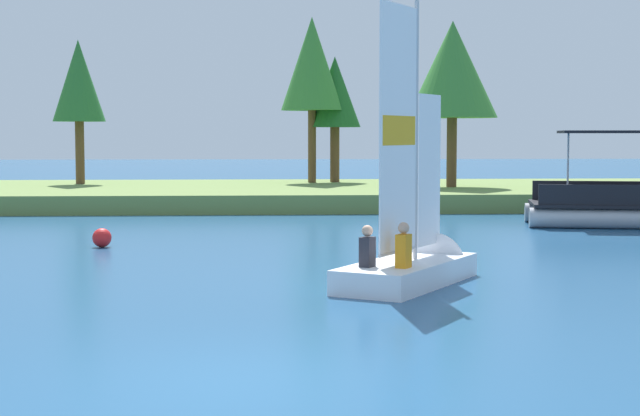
{
  "coord_description": "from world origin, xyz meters",
  "views": [
    {
      "loc": [
        0.25,
        -10.91,
        2.75
      ],
      "look_at": [
        1.43,
        9.9,
        1.2
      ],
      "focal_mm": 55.47,
      "sensor_mm": 36.0,
      "label": 1
    }
  ],
  "objects_px": {
    "shoreline_tree_centre": "(335,93)",
    "pontoon_boat": "(628,203)",
    "wooden_dock": "(613,213)",
    "shoreline_tree_midright": "(452,70)",
    "sailboat": "(420,257)",
    "shoreline_tree_left": "(79,82)",
    "shoreline_tree_midleft": "(312,65)",
    "channel_buoy": "(102,238)"
  },
  "relations": [
    {
      "from": "shoreline_tree_left",
      "to": "shoreline_tree_midright",
      "type": "distance_m",
      "value": 15.61
    },
    {
      "from": "shoreline_tree_centre",
      "to": "channel_buoy",
      "type": "xyz_separation_m",
      "value": [
        -7.08,
        -19.02,
        -4.32
      ]
    },
    {
      "from": "sailboat",
      "to": "pontoon_boat",
      "type": "distance_m",
      "value": 13.41
    },
    {
      "from": "shoreline_tree_centre",
      "to": "wooden_dock",
      "type": "xyz_separation_m",
      "value": [
        8.23,
        -11.92,
        -4.34
      ]
    },
    {
      "from": "sailboat",
      "to": "channel_buoy",
      "type": "relative_size",
      "value": 12.45
    },
    {
      "from": "shoreline_tree_midleft",
      "to": "shoreline_tree_left",
      "type": "bearing_deg",
      "value": -176.41
    },
    {
      "from": "shoreline_tree_left",
      "to": "wooden_dock",
      "type": "bearing_deg",
      "value": -29.75
    },
    {
      "from": "shoreline_tree_centre",
      "to": "pontoon_boat",
      "type": "relative_size",
      "value": 0.87
    },
    {
      "from": "shoreline_tree_midright",
      "to": "pontoon_boat",
      "type": "bearing_deg",
      "value": -70.39
    },
    {
      "from": "sailboat",
      "to": "pontoon_boat",
      "type": "xyz_separation_m",
      "value": [
        8.02,
        10.74,
        0.25
      ]
    },
    {
      "from": "pontoon_boat",
      "to": "channel_buoy",
      "type": "xyz_separation_m",
      "value": [
        -14.92,
        -4.78,
        -0.47
      ]
    },
    {
      "from": "shoreline_tree_midright",
      "to": "pontoon_boat",
      "type": "height_order",
      "value": "shoreline_tree_midright"
    },
    {
      "from": "sailboat",
      "to": "pontoon_boat",
      "type": "bearing_deg",
      "value": -4.8
    },
    {
      "from": "shoreline_tree_midright",
      "to": "shoreline_tree_midleft",
      "type": "bearing_deg",
      "value": 143.05
    },
    {
      "from": "shoreline_tree_midleft",
      "to": "wooden_dock",
      "type": "distance_m",
      "value": 15.8
    },
    {
      "from": "shoreline_tree_midright",
      "to": "sailboat",
      "type": "distance_m",
      "value": 21.61
    },
    {
      "from": "wooden_dock",
      "to": "pontoon_boat",
      "type": "bearing_deg",
      "value": -99.47
    },
    {
      "from": "shoreline_tree_centre",
      "to": "sailboat",
      "type": "height_order",
      "value": "shoreline_tree_centre"
    },
    {
      "from": "pontoon_boat",
      "to": "shoreline_tree_left",
      "type": "bearing_deg",
      "value": 155.86
    },
    {
      "from": "shoreline_tree_midright",
      "to": "pontoon_boat",
      "type": "xyz_separation_m",
      "value": [
        3.5,
        -9.83,
        -4.6
      ]
    },
    {
      "from": "sailboat",
      "to": "channel_buoy",
      "type": "distance_m",
      "value": 9.12
    },
    {
      "from": "shoreline_tree_centre",
      "to": "pontoon_boat",
      "type": "bearing_deg",
      "value": -61.15
    },
    {
      "from": "shoreline_tree_centre",
      "to": "channel_buoy",
      "type": "bearing_deg",
      "value": -110.42
    },
    {
      "from": "shoreline_tree_midleft",
      "to": "wooden_dock",
      "type": "height_order",
      "value": "shoreline_tree_midleft"
    },
    {
      "from": "pontoon_boat",
      "to": "shoreline_tree_centre",
      "type": "bearing_deg",
      "value": 129.97
    },
    {
      "from": "wooden_dock",
      "to": "channel_buoy",
      "type": "bearing_deg",
      "value": -155.12
    },
    {
      "from": "shoreline_tree_midright",
      "to": "wooden_dock",
      "type": "height_order",
      "value": "shoreline_tree_midright"
    },
    {
      "from": "shoreline_tree_left",
      "to": "shoreline_tree_midleft",
      "type": "height_order",
      "value": "shoreline_tree_midleft"
    },
    {
      "from": "shoreline_tree_midleft",
      "to": "wooden_dock",
      "type": "xyz_separation_m",
      "value": [
        9.25,
        -11.54,
        -5.56
      ]
    },
    {
      "from": "shoreline_tree_midright",
      "to": "channel_buoy",
      "type": "distance_m",
      "value": 19.22
    },
    {
      "from": "shoreline_tree_midright",
      "to": "pontoon_boat",
      "type": "distance_m",
      "value": 11.4
    },
    {
      "from": "shoreline_tree_centre",
      "to": "shoreline_tree_midright",
      "type": "xyz_separation_m",
      "value": [
        4.34,
        -4.41,
        0.74
      ]
    },
    {
      "from": "shoreline_tree_left",
      "to": "wooden_dock",
      "type": "xyz_separation_m",
      "value": [
        19.12,
        -10.92,
        -4.75
      ]
    },
    {
      "from": "shoreline_tree_midright",
      "to": "wooden_dock",
      "type": "relative_size",
      "value": 1.11
    },
    {
      "from": "shoreline_tree_midleft",
      "to": "wooden_dock",
      "type": "relative_size",
      "value": 1.21
    },
    {
      "from": "shoreline_tree_midright",
      "to": "shoreline_tree_centre",
      "type": "bearing_deg",
      "value": 134.56
    },
    {
      "from": "shoreline_tree_midright",
      "to": "sailboat",
      "type": "height_order",
      "value": "shoreline_tree_midright"
    },
    {
      "from": "sailboat",
      "to": "pontoon_boat",
      "type": "height_order",
      "value": "sailboat"
    },
    {
      "from": "shoreline_tree_centre",
      "to": "channel_buoy",
      "type": "distance_m",
      "value": 20.75
    },
    {
      "from": "pontoon_boat",
      "to": "channel_buoy",
      "type": "bearing_deg",
      "value": -151.11
    },
    {
      "from": "shoreline_tree_left",
      "to": "shoreline_tree_midright",
      "type": "xyz_separation_m",
      "value": [
        15.23,
        -3.41,
        0.34
      ]
    },
    {
      "from": "shoreline_tree_midleft",
      "to": "sailboat",
      "type": "xyz_separation_m",
      "value": [
        0.84,
        -24.6,
        -5.32
      ]
    }
  ]
}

